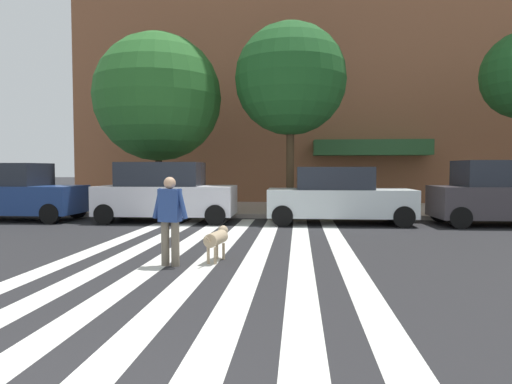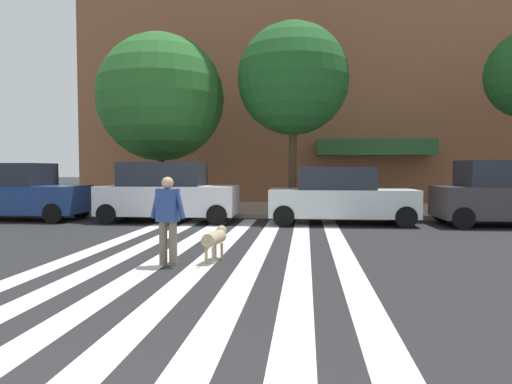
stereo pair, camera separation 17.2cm
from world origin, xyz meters
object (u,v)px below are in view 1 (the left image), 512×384
(parked_car_near_curb, at_px, (16,193))
(dog_on_leash, at_px, (217,238))
(street_tree_nearest, at_px, (158,98))
(street_tree_middle, at_px, (291,79))
(parked_car_third_in_line, at_px, (338,197))
(pedestrian_dog_walker, at_px, (170,216))
(parked_car_behind_first, at_px, (165,193))
(parked_car_fourth_in_line, at_px, (510,194))

(parked_car_near_curb, bearing_deg, dog_on_leash, -37.24)
(street_tree_nearest, height_order, street_tree_middle, street_tree_middle)
(parked_car_near_curb, xyz_separation_m, street_tree_nearest, (4.31, 2.47, 3.61))
(parked_car_third_in_line, xyz_separation_m, street_tree_nearest, (-6.73, 2.48, 3.66))
(street_tree_nearest, distance_m, pedestrian_dog_walker, 10.38)
(parked_car_near_curb, xyz_separation_m, street_tree_middle, (9.45, 2.23, 4.16))
(street_tree_middle, bearing_deg, street_tree_nearest, 177.24)
(parked_car_behind_first, height_order, street_tree_nearest, street_tree_nearest)
(parked_car_fourth_in_line, bearing_deg, parked_car_third_in_line, 179.98)
(street_tree_middle, distance_m, dog_on_leash, 9.73)
(parked_car_behind_first, relative_size, dog_on_leash, 4.24)
(parked_car_third_in_line, bearing_deg, dog_on_leash, -114.54)
(parked_car_near_curb, height_order, parked_car_behind_first, parked_car_behind_first)
(street_tree_middle, height_order, dog_on_leash, street_tree_middle)
(street_tree_nearest, bearing_deg, parked_car_fourth_in_line, -11.62)
(parked_car_behind_first, distance_m, street_tree_nearest, 4.46)
(parked_car_behind_first, distance_m, street_tree_middle, 6.25)
(parked_car_behind_first, bearing_deg, street_tree_middle, 28.30)
(parked_car_fourth_in_line, xyz_separation_m, street_tree_middle, (-6.91, 2.23, 4.10))
(parked_car_near_curb, height_order, parked_car_fourth_in_line, parked_car_fourth_in_line)
(parked_car_third_in_line, relative_size, street_tree_nearest, 0.68)
(pedestrian_dog_walker, bearing_deg, parked_car_third_in_line, 61.75)
(parked_car_behind_first, xyz_separation_m, dog_on_leash, (2.89, -6.23, -0.53))
(pedestrian_dog_walker, bearing_deg, parked_car_near_curb, 137.74)
(street_tree_middle, xyz_separation_m, pedestrian_dog_walker, (-2.03, -8.97, -4.17))
(parked_car_fourth_in_line, distance_m, pedestrian_dog_walker, 11.19)
(parked_car_behind_first, distance_m, pedestrian_dog_walker, 7.06)
(dog_on_leash, bearing_deg, parked_car_near_curb, 142.76)
(parked_car_behind_first, height_order, pedestrian_dog_walker, parked_car_behind_first)
(dog_on_leash, bearing_deg, street_tree_middle, 81.60)
(dog_on_leash, bearing_deg, pedestrian_dog_walker, -146.77)
(parked_car_fourth_in_line, xyz_separation_m, street_tree_nearest, (-12.04, 2.48, 3.55))
(street_tree_middle, bearing_deg, parked_car_near_curb, -166.74)
(street_tree_nearest, height_order, pedestrian_dog_walker, street_tree_nearest)
(parked_car_behind_first, bearing_deg, dog_on_leash, -65.12)
(parked_car_third_in_line, distance_m, pedestrian_dog_walker, 7.65)
(pedestrian_dog_walker, bearing_deg, street_tree_nearest, 108.64)
(parked_car_third_in_line, bearing_deg, pedestrian_dog_walker, -118.25)
(street_tree_nearest, xyz_separation_m, dog_on_leash, (3.89, -8.71, -4.10))
(pedestrian_dog_walker, bearing_deg, parked_car_fourth_in_line, 37.03)
(parked_car_fourth_in_line, xyz_separation_m, dog_on_leash, (-8.16, -6.23, -0.55))
(street_tree_middle, xyz_separation_m, dog_on_leash, (-1.25, -8.46, -4.65))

